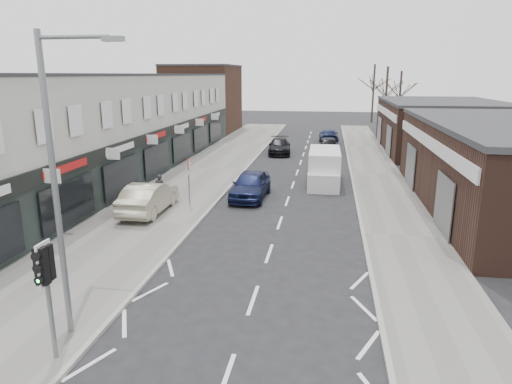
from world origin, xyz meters
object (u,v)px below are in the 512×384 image
at_px(sedan_on_pavement, 149,197).
at_px(parked_car_right_b, 328,144).
at_px(traffic_light, 45,274).
at_px(parked_car_left_a, 251,185).
at_px(parked_car_right_a, 327,172).
at_px(parked_car_left_b, 279,146).
at_px(warning_sign, 189,168).
at_px(street_lamp, 60,174).
at_px(parked_car_right_c, 329,136).
at_px(white_van, 324,168).
at_px(pedestrian, 160,188).

relative_size(sedan_on_pavement, parked_car_right_b, 1.08).
height_order(traffic_light, sedan_on_pavement, traffic_light).
height_order(parked_car_left_a, parked_car_right_a, parked_car_left_a).
xyz_separation_m(parked_car_left_b, parked_car_right_b, (4.40, 1.45, 0.06)).
xyz_separation_m(warning_sign, parked_car_right_a, (7.36, 7.09, -1.46)).
distance_m(street_lamp, parked_car_right_b, 33.06).
bearing_deg(street_lamp, parked_car_right_c, 80.14).
bearing_deg(parked_car_right_b, street_lamp, 80.63).
bearing_deg(parked_car_left_a, parked_car_left_b, 91.83).
xyz_separation_m(white_van, parked_car_left_b, (-4.20, 11.04, -0.35)).
relative_size(warning_sign, parked_car_right_b, 0.61).
height_order(warning_sign, parked_car_right_a, warning_sign).
distance_m(traffic_light, parked_car_right_c, 40.50).
bearing_deg(traffic_light, parked_car_right_c, 80.61).
xyz_separation_m(warning_sign, parked_car_left_b, (2.96, 17.89, -1.50)).
distance_m(parked_car_right_a, parked_car_right_c, 18.82).
distance_m(pedestrian, parked_car_right_a, 11.43).
xyz_separation_m(parked_car_right_a, parked_car_right_b, (0.00, 12.25, 0.01)).
relative_size(pedestrian, parked_car_right_c, 0.33).
relative_size(pedestrian, parked_car_right_b, 0.35).
height_order(street_lamp, parked_car_left_a, street_lamp).
distance_m(warning_sign, parked_car_left_a, 4.01).
xyz_separation_m(street_lamp, warning_sign, (-0.63, 12.80, -2.42)).
xyz_separation_m(street_lamp, parked_car_left_b, (2.33, 30.69, -3.92)).
xyz_separation_m(warning_sign, parked_car_right_b, (7.36, 19.34, -1.44)).
bearing_deg(traffic_light, pedestrian, 100.32).
bearing_deg(sedan_on_pavement, parked_car_right_b, -113.55).
distance_m(sedan_on_pavement, parked_car_right_c, 29.03).
xyz_separation_m(white_van, pedestrian, (-9.01, -6.53, -0.14)).
bearing_deg(sedan_on_pavement, parked_car_left_b, -103.61).
distance_m(street_lamp, parked_car_left_a, 15.77).
distance_m(parked_car_left_a, parked_car_right_b, 17.58).
bearing_deg(parked_car_right_a, sedan_on_pavement, 48.11).
xyz_separation_m(traffic_light, parked_car_right_b, (6.60, 33.35, -1.66)).
height_order(pedestrian, parked_car_right_c, pedestrian).
xyz_separation_m(parked_car_left_a, parked_car_right_c, (4.40, 23.59, -0.11)).
relative_size(white_van, sedan_on_pavement, 1.19).
xyz_separation_m(traffic_light, parked_car_right_c, (6.60, 39.92, -1.72)).
bearing_deg(parked_car_right_b, pedestrian, 66.60).
relative_size(street_lamp, parked_car_left_a, 1.70).
height_order(warning_sign, sedan_on_pavement, warning_sign).
xyz_separation_m(pedestrian, parked_car_left_b, (4.81, 17.57, -0.21)).
relative_size(traffic_light, parked_car_right_a, 0.69).
bearing_deg(pedestrian, warning_sign, 150.64).
xyz_separation_m(pedestrian, parked_car_right_c, (9.21, 25.58, -0.21)).
bearing_deg(parked_car_right_c, pedestrian, 67.90).
height_order(pedestrian, parked_car_left_a, pedestrian).
distance_m(sedan_on_pavement, parked_car_right_a, 12.59).
xyz_separation_m(street_lamp, parked_car_right_c, (6.73, 38.71, -3.92)).
height_order(pedestrian, parked_car_right_a, pedestrian).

